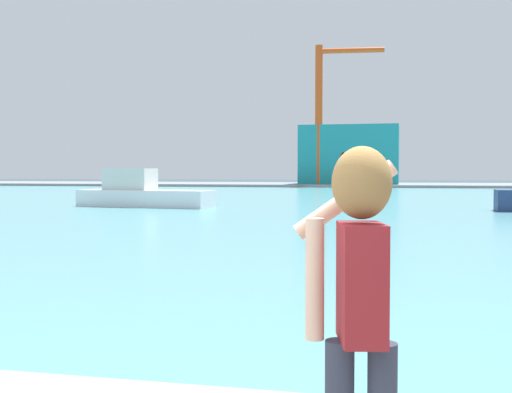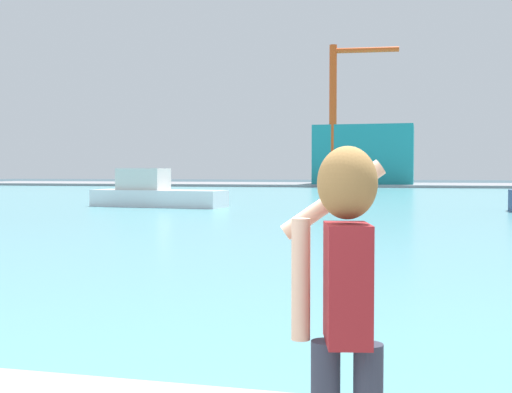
% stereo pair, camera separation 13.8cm
% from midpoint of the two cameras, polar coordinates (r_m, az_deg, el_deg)
% --- Properties ---
extents(ground_plane, '(220.00, 220.00, 0.00)m').
position_cam_midpoint_polar(ground_plane, '(52.72, 12.91, -0.14)').
color(ground_plane, '#334751').
extents(harbor_water, '(140.00, 100.00, 0.02)m').
position_cam_midpoint_polar(harbor_water, '(54.72, 12.96, -0.05)').
color(harbor_water, '#599EA8').
rests_on(harbor_water, ground_plane).
extents(far_shore_dock, '(140.00, 20.00, 0.36)m').
position_cam_midpoint_polar(far_shore_dock, '(94.69, 13.48, 0.98)').
color(far_shore_dock, gray).
rests_on(far_shore_dock, ground_plane).
extents(person_photographer, '(0.53, 0.54, 1.74)m').
position_cam_midpoint_polar(person_photographer, '(3.13, 9.00, -8.09)').
color(person_photographer, '#2D3342').
rests_on(person_photographer, quay_promenade).
extents(boat_moored, '(8.38, 3.20, 2.27)m').
position_cam_midpoint_polar(boat_moored, '(39.15, -8.75, 0.27)').
color(boat_moored, white).
rests_on(boat_moored, harbor_water).
extents(warehouse_left, '(13.41, 9.64, 8.07)m').
position_cam_midpoint_polar(warehouse_left, '(93.01, 9.48, 3.58)').
color(warehouse_left, teal).
rests_on(warehouse_left, far_shore_dock).
extents(port_crane, '(9.16, 1.63, 18.75)m').
position_cam_midpoint_polar(port_crane, '(89.50, 7.29, 8.09)').
color(port_crane, '#D84C19').
rests_on(port_crane, far_shore_dock).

